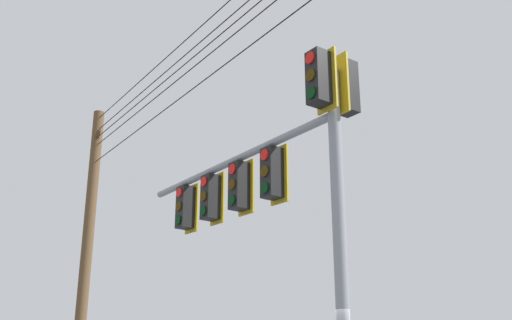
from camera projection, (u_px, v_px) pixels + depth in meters
The scene contains 2 objects.
signal_mast_assembly at pixel (271, 183), 10.55m from camera, with size 6.00×1.45×6.55m.
utility_pole_wooden at pixel (86, 256), 18.20m from camera, with size 1.65×0.38×9.53m.
Camera 1 is at (-8.18, 6.04, 1.75)m, focal length 42.69 mm.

